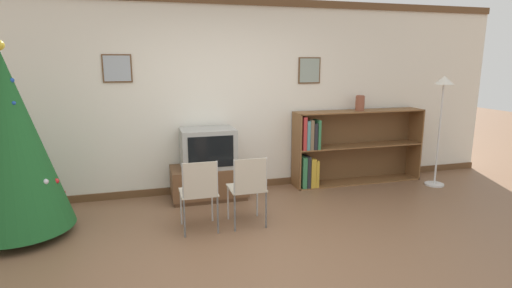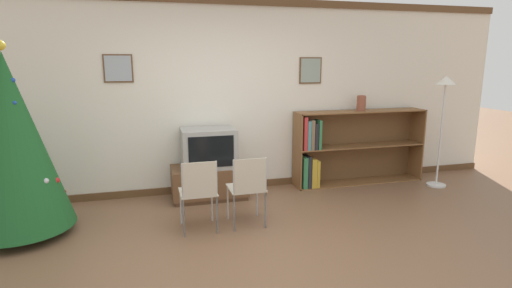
# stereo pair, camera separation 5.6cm
# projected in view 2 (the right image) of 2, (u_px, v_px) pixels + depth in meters

# --- Properties ---
(ground_plane) EXTENTS (24.00, 24.00, 0.00)m
(ground_plane) POSITION_uv_depth(u_px,v_px,m) (264.00, 259.00, 3.81)
(ground_plane) COLOR brown
(wall_back) EXTENTS (8.96, 0.11, 2.70)m
(wall_back) POSITION_uv_depth(u_px,v_px,m) (220.00, 97.00, 5.63)
(wall_back) COLOR silver
(wall_back) RESTS_ON ground_plane
(christmas_tree) EXTENTS (1.08, 1.08, 2.06)m
(christmas_tree) POSITION_uv_depth(u_px,v_px,m) (13.00, 143.00, 4.14)
(christmas_tree) COLOR maroon
(christmas_tree) RESTS_ON ground_plane
(tv_console) EXTENTS (1.01, 0.55, 0.44)m
(tv_console) POSITION_uv_depth(u_px,v_px,m) (209.00, 182.00, 5.48)
(tv_console) COLOR #4C311E
(tv_console) RESTS_ON ground_plane
(television) EXTENTS (0.72, 0.50, 0.53)m
(television) POSITION_uv_depth(u_px,v_px,m) (209.00, 148.00, 5.38)
(television) COLOR #9E9E99
(television) RESTS_ON tv_console
(folding_chair_left) EXTENTS (0.40, 0.40, 0.82)m
(folding_chair_left) POSITION_uv_depth(u_px,v_px,m) (199.00, 191.00, 4.33)
(folding_chair_left) COLOR #BCB29E
(folding_chair_left) RESTS_ON ground_plane
(folding_chair_right) EXTENTS (0.40, 0.40, 0.82)m
(folding_chair_right) POSITION_uv_depth(u_px,v_px,m) (248.00, 187.00, 4.47)
(folding_chair_right) COLOR #BCB29E
(folding_chair_right) RESTS_ON ground_plane
(bookshelf) EXTENTS (2.05, 0.36, 1.12)m
(bookshelf) POSITION_uv_depth(u_px,v_px,m) (339.00, 149.00, 6.04)
(bookshelf) COLOR brown
(bookshelf) RESTS_ON ground_plane
(vase) EXTENTS (0.14, 0.14, 0.23)m
(vase) POSITION_uv_depth(u_px,v_px,m) (361.00, 103.00, 5.98)
(vase) COLOR brown
(vase) RESTS_ON bookshelf
(standing_lamp) EXTENTS (0.28, 0.28, 1.64)m
(standing_lamp) POSITION_uv_depth(u_px,v_px,m) (444.00, 103.00, 5.79)
(standing_lamp) COLOR silver
(standing_lamp) RESTS_ON ground_plane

